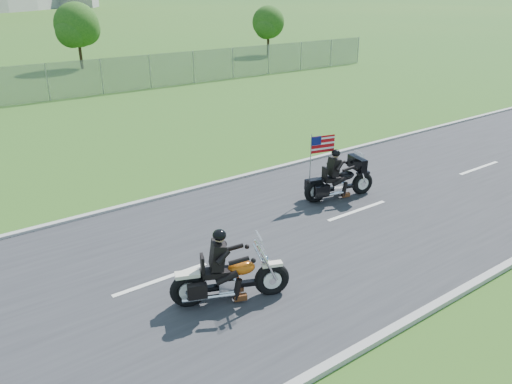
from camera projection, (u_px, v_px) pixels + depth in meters
ground at (239, 254)px, 11.81m from camera, size 420.00×420.00×0.00m
road at (239, 253)px, 11.81m from camera, size 120.00×8.00×0.04m
curb_north at (163, 197)px, 14.82m from camera, size 120.00×0.18×0.12m
curb_south at (367, 345)px, 8.76m from camera, size 120.00×0.18×0.12m
tree_fence_near at (77, 27)px, 36.41m from camera, size 3.52×3.28×4.75m
tree_fence_far at (268, 24)px, 43.66m from camera, size 3.08×2.87×4.20m
motorcycle_lead at (229, 279)px, 9.86m from camera, size 2.32×1.19×1.64m
motorcycle_follow at (339, 182)px, 14.65m from camera, size 2.29×0.98×1.93m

